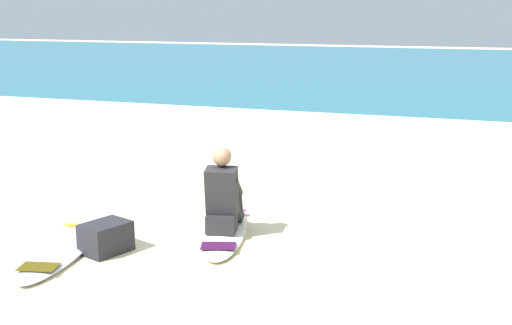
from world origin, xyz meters
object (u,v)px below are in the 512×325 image
(surfboard_main, at_px, (223,229))
(beach_bag, at_px, (106,238))
(surfer_seated, at_px, (223,198))
(surfboard_spare_near, at_px, (65,246))

(surfboard_main, height_order, beach_bag, beach_bag)
(surfboard_main, bearing_deg, surfer_seated, -65.38)
(surfboard_main, relative_size, beach_bag, 4.52)
(surfboard_main, distance_m, beach_bag, 1.37)
(surfer_seated, xyz_separation_m, beach_bag, (-0.95, -0.92, -0.28))
(surfboard_spare_near, bearing_deg, beach_bag, 9.62)
(surfboard_spare_near, distance_m, beach_bag, 0.48)
(surfboard_spare_near, height_order, beach_bag, beach_bag)
(surfboard_main, xyz_separation_m, beach_bag, (-0.91, -1.02, 0.12))
(surfer_seated, distance_m, beach_bag, 1.35)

